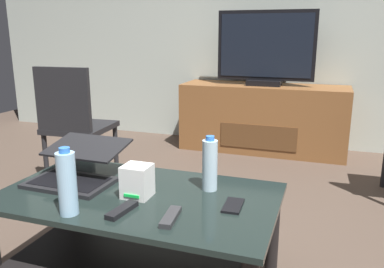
% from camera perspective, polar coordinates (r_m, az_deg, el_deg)
% --- Properties ---
extents(ground_plane, '(7.68, 7.68, 0.00)m').
position_cam_1_polar(ground_plane, '(2.07, -1.46, -18.56)').
color(ground_plane, '#4C3D33').
extents(back_wall, '(6.40, 0.12, 2.80)m').
position_cam_1_polar(back_wall, '(4.16, 11.12, 17.89)').
color(back_wall, '#A8B2A8').
rests_on(back_wall, ground).
extents(coffee_table, '(1.19, 0.67, 0.46)m').
position_cam_1_polar(coffee_table, '(1.79, -7.64, -12.68)').
color(coffee_table, black).
rests_on(coffee_table, ground).
extents(media_cabinet, '(1.57, 0.50, 0.64)m').
position_cam_1_polar(media_cabinet, '(3.91, 10.20, 2.27)').
color(media_cabinet, brown).
rests_on(media_cabinet, ground).
extents(television, '(0.91, 0.20, 0.69)m').
position_cam_1_polar(television, '(3.81, 10.58, 11.86)').
color(television, black).
rests_on(television, media_cabinet).
extents(side_chair, '(0.47, 0.47, 0.90)m').
position_cam_1_polar(side_chair, '(3.03, -16.69, 1.84)').
color(side_chair, black).
rests_on(side_chair, ground).
extents(laptop, '(0.38, 0.40, 0.17)m').
position_cam_1_polar(laptop, '(1.92, -16.25, -4.69)').
color(laptop, black).
rests_on(laptop, coffee_table).
extents(router_box, '(0.11, 0.11, 0.14)m').
position_cam_1_polar(router_box, '(1.68, -7.90, -6.74)').
color(router_box, white).
rests_on(router_box, coffee_table).
extents(water_bottle_near, '(0.07, 0.07, 0.24)m').
position_cam_1_polar(water_bottle_near, '(1.72, 2.59, -4.44)').
color(water_bottle_near, silver).
rests_on(water_bottle_near, coffee_table).
extents(water_bottle_far, '(0.07, 0.07, 0.26)m').
position_cam_1_polar(water_bottle_far, '(1.56, -17.58, -6.76)').
color(water_bottle_far, '#99C6E5').
rests_on(water_bottle_far, coffee_table).
extents(cell_phone, '(0.08, 0.14, 0.01)m').
position_cam_1_polar(cell_phone, '(1.60, 5.94, -10.23)').
color(cell_phone, black).
rests_on(cell_phone, coffee_table).
extents(tv_remote, '(0.06, 0.16, 0.02)m').
position_cam_1_polar(tv_remote, '(1.57, -10.06, -10.75)').
color(tv_remote, black).
rests_on(tv_remote, coffee_table).
extents(soundbar_remote, '(0.06, 0.16, 0.02)m').
position_cam_1_polar(soundbar_remote, '(1.50, -3.10, -11.86)').
color(soundbar_remote, '#2D2D30').
rests_on(soundbar_remote, coffee_table).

